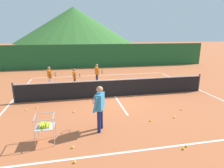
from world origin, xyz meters
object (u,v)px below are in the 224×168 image
Objects in this scene: tennis_ball_2 at (183,149)px; tennis_ball_10 at (181,109)px; tennis_ball_5 at (151,120)px; student_0 at (50,75)px; tennis_ball_0 at (186,146)px; tennis_ball_11 at (134,97)px; tennis_ball_6 at (75,162)px; tennis_ball_7 at (39,125)px; student_1 at (75,76)px; tennis_ball_1 at (37,107)px; tennis_net at (115,88)px; ball_cart at (45,125)px; tennis_ball_8 at (26,110)px; tennis_ball_3 at (174,117)px; tennis_ball_4 at (73,147)px; student_2 at (97,72)px; instructor at (100,104)px; tennis_ball_9 at (74,112)px.

tennis_ball_2 is 1.00× the size of tennis_ball_10.
student_0 is at bearing 127.45° from tennis_ball_5.
tennis_ball_0 is 0.19m from tennis_ball_2.
tennis_ball_10 and tennis_ball_11 have the same top height.
tennis_ball_6 is 2.76m from tennis_ball_7.
student_1 is 17.81× the size of tennis_ball_2.
tennis_ball_7 is (0.38, -1.86, 0.00)m from tennis_ball_1.
tennis_ball_2 is (-0.16, -0.11, 0.00)m from tennis_ball_0.
student_1 is at bearing 112.09° from tennis_ball_2.
tennis_net is 11.54× the size of ball_cart.
student_1 is at bearing 57.01° from tennis_ball_8.
tennis_ball_0 is 4.75m from tennis_ball_11.
tennis_ball_7 is at bearing 175.76° from tennis_ball_3.
tennis_ball_4 is at bearing -65.75° from tennis_ball_1.
student_1 is 17.81× the size of tennis_ball_3.
tennis_ball_4 is at bearing -58.98° from tennis_ball_8.
tennis_ball_7 is at bearing 125.45° from tennis_ball_4.
student_2 reaches higher than tennis_ball_2.
tennis_ball_3 is at bearing 67.45° from tennis_ball_2.
student_0 is at bearing 148.19° from tennis_ball_11.
tennis_ball_0 is 1.00× the size of tennis_ball_10.
tennis_ball_1 is 1.00× the size of tennis_ball_4.
tennis_ball_8 is at bearing 140.85° from instructor.
instructor reaches higher than student_1.
tennis_ball_1 is 1.00× the size of tennis_ball_11.
student_0 is 7.97m from tennis_ball_10.
tennis_ball_2 is 1.00× the size of tennis_ball_7.
tennis_ball_5 is at bearing -26.70° from tennis_ball_9.
student_0 is 7.90m from tennis_ball_3.
tennis_net is 5.10m from ball_cart.
student_2 is 20.25× the size of tennis_ball_6.
tennis_ball_6 is (-2.27, -5.23, -0.47)m from tennis_net.
tennis_ball_9 is at bearing -17.50° from tennis_ball_8.
student_0 reaches higher than tennis_ball_4.
tennis_ball_9 is (0.90, 2.22, -0.56)m from ball_cart.
tennis_ball_9 is at bearing 171.75° from tennis_ball_10.
tennis_ball_6 is at bearing -79.71° from student_0.
tennis_ball_4 is at bearing -91.29° from tennis_ball_9.
tennis_ball_5 is at bearing -63.04° from student_1.
tennis_ball_10 is 2.62m from tennis_ball_11.
tennis_ball_7 is 1.64m from tennis_ball_9.
tennis_ball_2 and tennis_ball_4 have the same top height.
student_0 is 3.72m from tennis_ball_8.
tennis_ball_7 and tennis_ball_11 have the same top height.
tennis_ball_8 is (-6.18, 2.07, 0.00)m from tennis_ball_3.
student_1 is 8.19m from tennis_ball_0.
tennis_ball_8 is 1.00× the size of tennis_ball_9.
tennis_ball_0 is 1.00× the size of tennis_ball_9.
student_0 reaches higher than tennis_ball_2.
student_0 reaches higher than tennis_ball_1.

